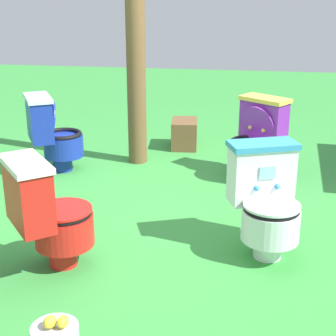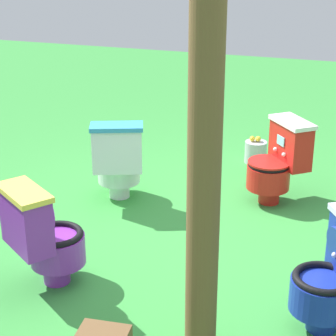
{
  "view_description": "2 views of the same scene",
  "coord_description": "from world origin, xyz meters",
  "views": [
    {
      "loc": [
        3.69,
        0.58,
        1.7
      ],
      "look_at": [
        -0.12,
        -0.02,
        0.32
      ],
      "focal_mm": 56.21,
      "sensor_mm": 36.0,
      "label": 1
    },
    {
      "loc": [
        -4.01,
        -1.23,
        2.28
      ],
      "look_at": [
        0.2,
        0.16,
        0.5
      ],
      "focal_mm": 65.91,
      "sensor_mm": 36.0,
      "label": 2
    }
  ],
  "objects": [
    {
      "name": "small_crate",
      "position": [
        -1.7,
        -0.09,
        0.15
      ],
      "size": [
        0.41,
        0.3,
        0.3
      ],
      "primitive_type": "cube",
      "rotation": [
        0.0,
        0.0,
        0.09
      ],
      "color": "brown",
      "rests_on": "ground"
    },
    {
      "name": "wooden_post",
      "position": [
        -1.16,
        -0.48,
        1.11
      ],
      "size": [
        0.18,
        0.18,
        2.22
      ],
      "primitive_type": "cylinder",
      "color": "brown",
      "rests_on": "ground"
    },
    {
      "name": "toilet_red",
      "position": [
        0.94,
        -0.59,
        0.37
      ],
      "size": [
        0.62,
        0.64,
        0.73
      ],
      "rotation": [
        0.0,
        0.0,
        0.69
      ],
      "color": "red",
      "rests_on": "ground"
    },
    {
      "name": "toilet_blue",
      "position": [
        -0.76,
        -1.2,
        0.37
      ],
      "size": [
        0.59,
        0.63,
        0.73
      ],
      "rotation": [
        0.0,
        0.0,
        0.52
      ],
      "color": "#192D9E",
      "rests_on": "ground"
    },
    {
      "name": "toilet_purple",
      "position": [
        -0.89,
        0.66,
        0.37
      ],
      "size": [
        0.63,
        0.61,
        0.73
      ],
      "rotation": [
        0.0,
        0.0,
        4.1
      ],
      "color": "purple",
      "rests_on": "ground"
    },
    {
      "name": "toilet_white",
      "position": [
        0.53,
        0.72,
        0.37
      ],
      "size": [
        0.6,
        0.55,
        0.73
      ],
      "rotation": [
        0.0,
        0.0,
        5.08
      ],
      "color": "white",
      "rests_on": "ground"
    },
    {
      "name": "ground",
      "position": [
        0.0,
        0.0,
        0.0
      ],
      "size": [
        14.0,
        14.0,
        0.0
      ],
      "primitive_type": "plane",
      "color": "green"
    }
  ]
}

